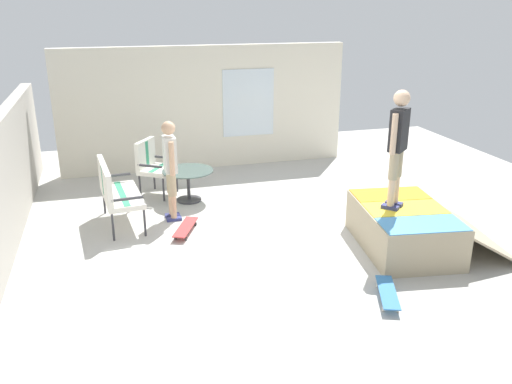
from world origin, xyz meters
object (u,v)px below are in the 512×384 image
object	(u,v)px
patio_table	(188,179)
person_skater	(398,141)
patio_bench	(114,189)
skate_ramp	(405,228)
person_watching	(170,164)
skateboard_spare	(388,293)
patio_chair_near_house	(152,162)
skateboard_by_bench	(186,227)

from	to	relation	value
patio_table	person_skater	distance (m)	3.85
patio_bench	skate_ramp	bearing A→B (deg)	-116.19
person_watching	person_skater	world-z (taller)	person_skater
person_skater	skateboard_spare	world-z (taller)	person_skater
skate_ramp	person_skater	bearing A→B (deg)	67.39
patio_bench	patio_table	size ratio (longest dim) A/B	1.44
patio_chair_near_house	skateboard_by_bench	bearing A→B (deg)	-170.78
skate_ramp	patio_chair_near_house	distance (m)	4.64
person_watching	patio_chair_near_house	bearing A→B (deg)	8.56
person_watching	skateboard_spare	bearing A→B (deg)	-146.17
person_watching	skateboard_by_bench	xyz separation A→B (m)	(-0.62, -0.12, -0.86)
patio_chair_near_house	skateboard_spare	bearing A→B (deg)	-152.41
patio_bench	person_skater	xyz separation A→B (m)	(-1.88, -3.79, 0.97)
skate_ramp	skateboard_spare	bearing A→B (deg)	142.77
patio_chair_near_house	patio_table	xyz separation A→B (m)	(-0.51, -0.58, -0.21)
patio_bench	skateboard_spare	xyz separation A→B (m)	(-3.19, -3.05, -0.53)
patio_bench	patio_chair_near_house	xyz separation A→B (m)	(1.30, -0.70, -0.00)
skate_ramp	person_watching	size ratio (longest dim) A/B	1.35
patio_bench	person_watching	distance (m)	0.95
patio_bench	skateboard_by_bench	bearing A→B (deg)	-120.22
patio_table	skate_ramp	bearing A→B (deg)	-135.51
patio_bench	person_watching	world-z (taller)	person_watching
skate_ramp	patio_bench	distance (m)	4.45
skate_ramp	person_skater	xyz separation A→B (m)	(0.08, 0.20, 1.27)
patio_table	patio_bench	bearing A→B (deg)	121.83
person_watching	skateboard_by_bench	distance (m)	1.06
patio_bench	patio_chair_near_house	distance (m)	1.48
skate_ramp	patio_table	distance (m)	3.87
person_watching	skateboard_spare	size ratio (longest dim) A/B	1.99
skateboard_by_bench	person_skater	bearing A→B (deg)	-114.90
skate_ramp	skateboard_spare	world-z (taller)	skate_ramp
patio_bench	patio_chair_near_house	bearing A→B (deg)	-28.36
person_watching	person_skater	distance (m)	3.52
patio_bench	person_watching	size ratio (longest dim) A/B	0.80
skate_ramp	person_watching	xyz separation A→B (m)	(1.99, 3.09, 0.63)
patio_bench	skateboard_by_bench	size ratio (longest dim) A/B	1.60
patio_chair_near_house	patio_table	size ratio (longest dim) A/B	1.13
person_skater	skateboard_by_bench	distance (m)	3.41
patio_bench	person_watching	xyz separation A→B (m)	(0.03, -0.90, 0.33)
patio_chair_near_house	person_skater	size ratio (longest dim) A/B	0.61
person_skater	skateboard_spare	xyz separation A→B (m)	(-1.31, 0.74, -1.50)
patio_bench	person_skater	distance (m)	4.34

